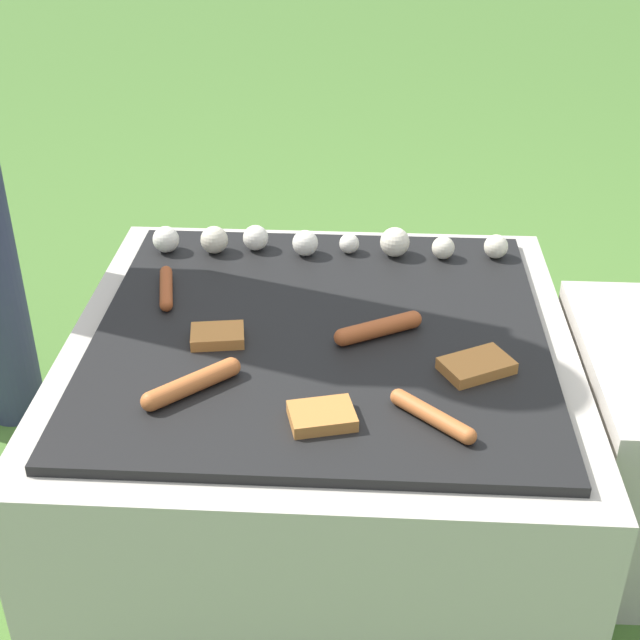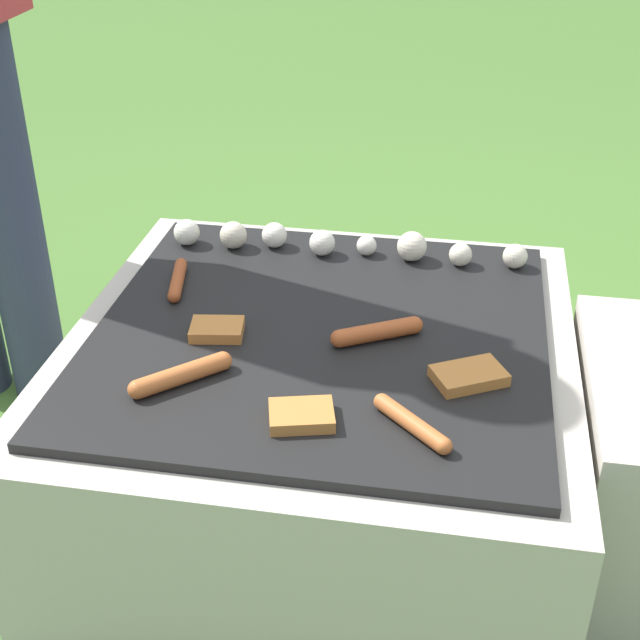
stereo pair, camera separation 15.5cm
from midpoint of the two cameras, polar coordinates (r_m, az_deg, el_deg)
name	(u,v)px [view 1 (the left image)]	position (r m, az deg, el deg)	size (l,w,h in m)	color
ground_plane	(320,497)	(1.80, -2.52, -11.36)	(14.00, 14.00, 0.00)	#47702D
grill	(320,419)	(1.67, -2.67, -6.46)	(0.89, 0.89, 0.39)	#B2AA9E
sausage_front_center	(378,328)	(1.53, 0.89, -0.61)	(0.15, 0.10, 0.03)	#A34C23
sausage_mid_left	(166,288)	(1.71, -12.41, 1.94)	(0.05, 0.15, 0.02)	#93421E
sausage_back_right	(192,384)	(1.42, -11.32, -4.12)	(0.14, 0.13, 0.03)	#B7602D
sausage_back_center	(432,416)	(1.33, 3.90, -6.26)	(0.12, 0.12, 0.03)	#B7602D
bread_slice_center	(322,416)	(1.34, -3.21, -6.27)	(0.11, 0.09, 0.02)	#B27033
bread_slice_right	(217,336)	(1.54, -9.45, -1.09)	(0.10, 0.08, 0.02)	#B27033
bread_slice_left	(477,366)	(1.46, 7.01, -3.02)	(0.13, 0.12, 0.02)	#B27033
mushroom_row	(316,242)	(1.81, -2.72, 4.95)	(0.72, 0.07, 0.06)	silver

